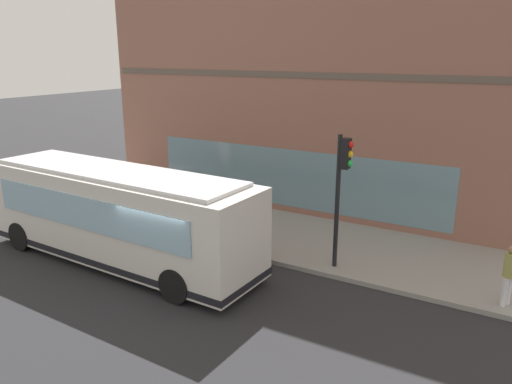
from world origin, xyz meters
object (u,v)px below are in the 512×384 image
fire_hydrant (229,211)px  pedestrian_walking_along_curb (115,192)px  traffic_light_near_corner (342,177)px  pedestrian_by_light_pole (509,271)px  city_bus_nearside (117,216)px  pedestrian_near_building_entrance (201,209)px  newspaper_vending_box (166,189)px

fire_hydrant → pedestrian_walking_along_curb: 4.89m
traffic_light_near_corner → pedestrian_by_light_pole: bearing=-90.5°
fire_hydrant → pedestrian_walking_along_curb: bearing=109.1°
fire_hydrant → city_bus_nearside: bearing=168.1°
pedestrian_near_building_entrance → pedestrian_by_light_pole: pedestrian_near_building_entrance is taller
fire_hydrant → pedestrian_by_light_pole: bearing=-101.5°
traffic_light_near_corner → fire_hydrant: (2.02, 5.41, -2.52)m
city_bus_nearside → traffic_light_near_corner: 7.21m
pedestrian_near_building_entrance → fire_hydrant: bearing=3.0°
fire_hydrant → newspaper_vending_box: (1.03, 4.13, 0.09)m
fire_hydrant → newspaper_vending_box: bearing=76.0°
pedestrian_walking_along_curb → newspaper_vending_box: bearing=-10.1°
traffic_light_near_corner → city_bus_nearside: bearing=114.1°
traffic_light_near_corner → pedestrian_by_light_pole: 5.09m
pedestrian_walking_along_curb → newspaper_vending_box: (2.62, -0.47, -0.43)m
city_bus_nearside → pedestrian_by_light_pole: bearing=-75.7°
traffic_light_near_corner → pedestrian_walking_along_curb: (0.42, 10.00, -2.01)m
traffic_light_near_corner → fire_hydrant: traffic_light_near_corner is taller
city_bus_nearside → newspaper_vending_box: (5.93, 3.10, -0.95)m
pedestrian_by_light_pole → pedestrian_walking_along_curb: bearing=88.2°
pedestrian_by_light_pole → newspaper_vending_box: bearing=77.8°
city_bus_nearside → pedestrian_by_light_pole: size_ratio=6.02×
city_bus_nearside → pedestrian_near_building_entrance: city_bus_nearside is taller
pedestrian_near_building_entrance → pedestrian_by_light_pole: bearing=-90.7°
city_bus_nearside → pedestrian_by_light_pole: city_bus_nearside is taller
traffic_light_near_corner → pedestrian_walking_along_curb: size_ratio=2.68×
traffic_light_near_corner → pedestrian_walking_along_curb: bearing=87.6°
traffic_light_near_corner → fire_hydrant: bearing=69.5°
fire_hydrant → newspaper_vending_box: size_ratio=0.82×
pedestrian_by_light_pole → newspaper_vending_box: size_ratio=1.87×
city_bus_nearside → fire_hydrant: bearing=-11.9°
traffic_light_near_corner → pedestrian_walking_along_curb: traffic_light_near_corner is taller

